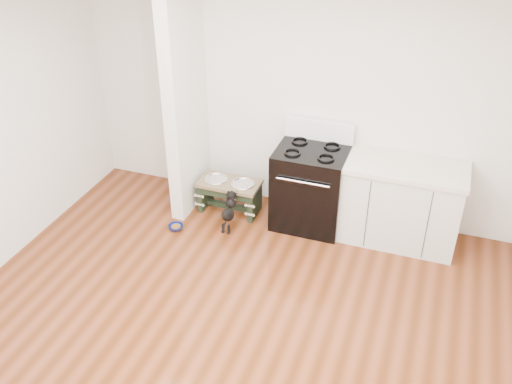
# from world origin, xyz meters

# --- Properties ---
(ground) EXTENTS (5.00, 5.00, 0.00)m
(ground) POSITION_xyz_m (0.00, 0.00, 0.00)
(ground) COLOR #4D230D
(ground) RESTS_ON ground
(room_shell) EXTENTS (5.00, 5.00, 5.00)m
(room_shell) POSITION_xyz_m (0.00, 0.00, 1.62)
(room_shell) COLOR silver
(room_shell) RESTS_ON ground
(partition_wall) EXTENTS (0.15, 0.80, 2.70)m
(partition_wall) POSITION_xyz_m (-1.18, 2.10, 1.35)
(partition_wall) COLOR silver
(partition_wall) RESTS_ON ground
(oven_range) EXTENTS (0.76, 0.69, 1.14)m
(oven_range) POSITION_xyz_m (0.25, 2.16, 0.48)
(oven_range) COLOR black
(oven_range) RESTS_ON ground
(cabinet_run) EXTENTS (1.24, 0.64, 0.91)m
(cabinet_run) POSITION_xyz_m (1.23, 2.18, 0.45)
(cabinet_run) COLOR silver
(cabinet_run) RESTS_ON ground
(dog_feeder) EXTENTS (0.71, 0.38, 0.40)m
(dog_feeder) POSITION_xyz_m (-0.68, 2.07, 0.28)
(dog_feeder) COLOR black
(dog_feeder) RESTS_ON ground
(puppy) EXTENTS (0.12, 0.36, 0.43)m
(puppy) POSITION_xyz_m (-0.56, 1.75, 0.24)
(puppy) COLOR black
(puppy) RESTS_ON ground
(floor_bowl) EXTENTS (0.22, 0.22, 0.05)m
(floor_bowl) POSITION_xyz_m (-1.11, 1.52, 0.03)
(floor_bowl) COLOR navy
(floor_bowl) RESTS_ON ground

